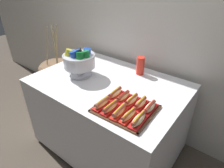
% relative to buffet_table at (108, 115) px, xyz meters
% --- Properties ---
extents(ground_plane, '(10.00, 10.00, 0.00)m').
position_rel_buffet_table_xyz_m(ground_plane, '(0.00, 0.00, -0.42)').
color(ground_plane, '#4C4238').
extents(back_wall, '(6.00, 0.10, 2.60)m').
position_rel_buffet_table_xyz_m(back_wall, '(0.00, 0.57, 0.88)').
color(back_wall, silver).
rests_on(back_wall, ground_plane).
extents(buffet_table, '(1.36, 0.93, 0.79)m').
position_rel_buffet_table_xyz_m(buffet_table, '(0.00, 0.00, 0.00)').
color(buffet_table, silver).
rests_on(buffet_table, ground_plane).
extents(floor_vase, '(0.54, 0.54, 1.13)m').
position_rel_buffet_table_xyz_m(floor_vase, '(-1.00, 0.17, -0.11)').
color(floor_vase, brown).
rests_on(floor_vase, ground_plane).
extents(serving_tray, '(0.42, 0.38, 0.01)m').
position_rel_buffet_table_xyz_m(serving_tray, '(0.35, -0.23, 0.38)').
color(serving_tray, '#56331E').
rests_on(serving_tray, buffet_table).
extents(hot_dog_0, '(0.06, 0.16, 0.07)m').
position_rel_buffet_table_xyz_m(hot_dog_0, '(0.20, -0.32, 0.42)').
color(hot_dog_0, red).
rests_on(hot_dog_0, serving_tray).
extents(hot_dog_1, '(0.06, 0.17, 0.06)m').
position_rel_buffet_table_xyz_m(hot_dog_1, '(0.27, -0.31, 0.41)').
color(hot_dog_1, red).
rests_on(hot_dog_1, serving_tray).
extents(hot_dog_2, '(0.07, 0.18, 0.06)m').
position_rel_buffet_table_xyz_m(hot_dog_2, '(0.35, -0.31, 0.41)').
color(hot_dog_2, red).
rests_on(hot_dog_2, serving_tray).
extents(hot_dog_3, '(0.06, 0.17, 0.06)m').
position_rel_buffet_table_xyz_m(hot_dog_3, '(0.42, -0.31, 0.41)').
color(hot_dog_3, red).
rests_on(hot_dog_3, serving_tray).
extents(hot_dog_4, '(0.08, 0.18, 0.06)m').
position_rel_buffet_table_xyz_m(hot_dog_4, '(0.50, -0.31, 0.41)').
color(hot_dog_4, red).
rests_on(hot_dog_4, serving_tray).
extents(hot_dog_5, '(0.08, 0.17, 0.06)m').
position_rel_buffet_table_xyz_m(hot_dog_5, '(0.19, -0.15, 0.41)').
color(hot_dog_5, red).
rests_on(hot_dog_5, serving_tray).
extents(hot_dog_6, '(0.06, 0.15, 0.06)m').
position_rel_buffet_table_xyz_m(hot_dog_6, '(0.27, -0.15, 0.41)').
color(hot_dog_6, red).
rests_on(hot_dog_6, serving_tray).
extents(hot_dog_7, '(0.07, 0.17, 0.06)m').
position_rel_buffet_table_xyz_m(hot_dog_7, '(0.34, -0.15, 0.41)').
color(hot_dog_7, red).
rests_on(hot_dog_7, serving_tray).
extents(hot_dog_8, '(0.07, 0.16, 0.06)m').
position_rel_buffet_table_xyz_m(hot_dog_8, '(0.42, -0.14, 0.41)').
color(hot_dog_8, '#B21414').
rests_on(hot_dog_8, serving_tray).
extents(hot_dog_9, '(0.07, 0.16, 0.06)m').
position_rel_buffet_table_xyz_m(hot_dog_9, '(0.49, -0.14, 0.41)').
color(hot_dog_9, '#B21414').
rests_on(hot_dog_9, serving_tray).
extents(punch_bowl, '(0.30, 0.30, 0.27)m').
position_rel_buffet_table_xyz_m(punch_bowl, '(-0.29, -0.06, 0.53)').
color(punch_bowl, silver).
rests_on(punch_bowl, buffet_table).
extents(cup_stack, '(0.08, 0.08, 0.17)m').
position_rel_buffet_table_xyz_m(cup_stack, '(0.14, 0.31, 0.46)').
color(cup_stack, red).
rests_on(cup_stack, buffet_table).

